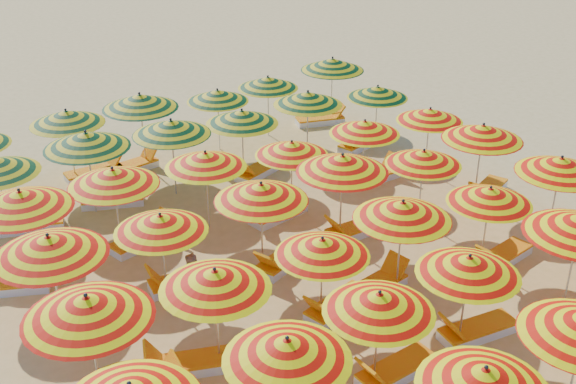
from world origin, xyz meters
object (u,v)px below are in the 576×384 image
object	(u,v)px
umbrella_12	(87,308)
umbrella_33	(242,117)
umbrella_31	(86,140)
lounger_19	(9,285)
umbrella_16	(490,196)
lounger_18	(487,191)
umbrella_17	(561,166)
umbrella_20	(261,192)
lounger_24	(114,200)
lounger_22	(375,176)
lounger_28	(95,172)
lounger_20	(144,239)
umbrella_28	(365,127)
umbrella_38	(140,101)
umbrella_32	(171,128)
umbrella_27	(292,149)
umbrella_13	(215,280)
umbrella_7	(287,350)
lounger_13	(375,286)
umbrella_15	(403,211)
lounger_29	(132,166)
lounger_23	(29,224)
umbrella_40	(268,83)
umbrella_34	(308,98)
lounger_14	(502,256)
umbrella_21	(342,164)
lounger_26	(359,143)
lounger_7	(395,370)
lounger_8	(476,330)
umbrella_18	(49,246)
umbrella_23	(483,132)
umbrella_25	(113,177)
umbrella_8	(379,303)
umbrella_22	(424,158)
lounger_16	(284,260)
lounger_11	(188,364)
umbrella_19	(161,223)
lounger_30	(321,120)
umbrella_26	(205,160)
umbrella_41	(332,64)
lounger_15	(184,281)
beachgoer_b	(191,280)
lounger_25	(258,170)

from	to	relation	value
umbrella_12	umbrella_33	world-z (taller)	umbrella_12
umbrella_31	lounger_19	bearing A→B (deg)	-137.13
umbrella_16	lounger_18	world-z (taller)	umbrella_16
umbrella_17	umbrella_20	distance (m)	7.51
lounger_24	lounger_22	bearing A→B (deg)	0.43
lounger_28	lounger_20	bearing A→B (deg)	-94.04
umbrella_28	umbrella_38	bearing A→B (deg)	135.90
umbrella_32	umbrella_27	bearing A→B (deg)	-48.12
lounger_18	umbrella_13	bearing A→B (deg)	-8.66
umbrella_7	lounger_13	distance (m)	5.27
umbrella_15	umbrella_32	distance (m)	7.52
lounger_29	lounger_24	bearing A→B (deg)	-132.85
umbrella_15	lounger_23	size ratio (longest dim) A/B	1.53
umbrella_40	umbrella_34	bearing A→B (deg)	-87.54
lounger_14	lounger_28	xyz separation A→B (m)	(-6.94, 9.94, 0.00)
umbrella_21	lounger_26	world-z (taller)	umbrella_21
lounger_7	lounger_8	bearing A→B (deg)	177.92
umbrella_18	umbrella_34	bearing A→B (deg)	28.09
umbrella_23	umbrella_25	bearing A→B (deg)	164.83
lounger_7	lounger_22	distance (m)	8.74
umbrella_8	umbrella_17	distance (m)	7.57
umbrella_22	lounger_16	xyz separation A→B (m)	(-4.26, -0.01, -1.71)
lounger_22	umbrella_15	bearing A→B (deg)	-126.00
umbrella_33	lounger_11	bearing A→B (deg)	-125.53
umbrella_19	umbrella_25	distance (m)	2.46
umbrella_27	lounger_20	xyz separation A→B (m)	(-4.20, 0.39, -1.70)
lounger_19	umbrella_8	bearing A→B (deg)	148.74
umbrella_7	lounger_28	bearing A→B (deg)	87.31
umbrella_7	lounger_22	bearing A→B (deg)	44.25
lounger_13	lounger_30	size ratio (longest dim) A/B	0.99
umbrella_34	lounger_8	xyz separation A→B (m)	(-1.96, -9.53, -1.86)
umbrella_7	lounger_14	world-z (taller)	umbrella_7
umbrella_26	lounger_24	xyz separation A→B (m)	(-1.70, 2.57, -1.81)
lounger_28	lounger_30	size ratio (longest dim) A/B	0.96
umbrella_38	lounger_16	xyz separation A→B (m)	(0.71, -7.20, -2.00)
umbrella_13	lounger_8	xyz separation A→B (m)	(4.97, -2.02, -1.84)
lounger_7	lounger_26	bearing A→B (deg)	-127.55
umbrella_41	lounger_19	xyz separation A→B (m)	(-12.46, -5.09, -1.93)
lounger_8	lounger_15	world-z (taller)	same
beachgoer_b	lounger_14	bearing A→B (deg)	137.33
umbrella_18	lounger_7	xyz separation A→B (m)	(5.09, -4.67, -2.00)
umbrella_17	lounger_18	size ratio (longest dim) A/B	1.52
lounger_16	umbrella_13	bearing A→B (deg)	16.82
umbrella_18	beachgoer_b	world-z (taller)	umbrella_18
umbrella_34	umbrella_32	bearing A→B (deg)	-178.04
umbrella_28	lounger_26	distance (m)	3.42
lounger_25	lounger_16	bearing A→B (deg)	46.04
umbrella_21	umbrella_16	bearing A→B (deg)	-50.71
umbrella_23	umbrella_26	world-z (taller)	umbrella_23
umbrella_15	lounger_22	size ratio (longest dim) A/B	1.59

